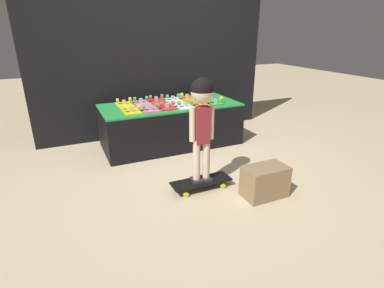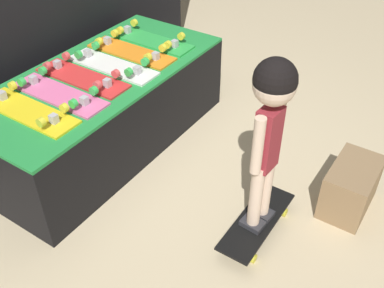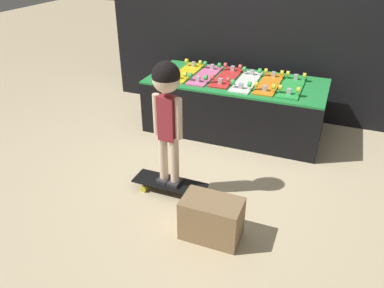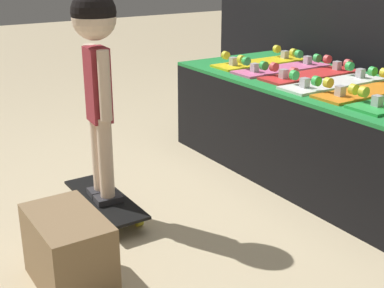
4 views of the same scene
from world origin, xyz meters
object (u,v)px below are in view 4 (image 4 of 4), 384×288
skateboard_red_on_rack (311,73)px  skateboard_orange_on_rack (369,89)px  skateboard_white_on_rack (333,82)px  child (96,57)px  storage_box (69,251)px  skateboard_pink_on_rack (282,67)px  skateboard_on_floor (105,201)px  skateboard_yellow_on_rack (260,61)px

skateboard_red_on_rack → skateboard_orange_on_rack: (0.45, -0.03, 0.00)m
skateboard_white_on_rack → child: bearing=-102.5°
skateboard_red_on_rack → storage_box: 1.80m
skateboard_pink_on_rack → skateboard_orange_on_rack: size_ratio=1.00×
skateboard_white_on_rack → skateboard_on_floor: (-0.28, -1.27, -0.51)m
skateboard_red_on_rack → skateboard_white_on_rack: bearing=-13.4°
skateboard_white_on_rack → skateboard_red_on_rack: bearing=166.6°
skateboard_white_on_rack → skateboard_orange_on_rack: bearing=5.8°
skateboard_on_floor → skateboard_red_on_rack: bearing=87.6°
skateboard_orange_on_rack → skateboard_on_floor: (-0.51, -1.29, -0.51)m
skateboard_orange_on_rack → storage_box: bearing=-90.6°
skateboard_white_on_rack → storage_box: bearing=-82.8°
skateboard_white_on_rack → child: size_ratio=0.65×
skateboard_yellow_on_rack → child: bearing=-73.2°
skateboard_on_floor → skateboard_white_on_rack: bearing=77.5°
skateboard_orange_on_rack → skateboard_on_floor: skateboard_orange_on_rack is taller
skateboard_yellow_on_rack → skateboard_pink_on_rack: same height
skateboard_red_on_rack → skateboard_white_on_rack: 0.23m
skateboard_red_on_rack → child: (-0.06, -1.32, 0.22)m
skateboard_orange_on_rack → child: child is taller
skateboard_yellow_on_rack → skateboard_on_floor: (0.40, -1.31, -0.51)m
skateboard_pink_on_rack → child: child is taller
skateboard_white_on_rack → storage_box: 1.71m
skateboard_red_on_rack → storage_box: (0.43, -1.69, -0.43)m
skateboard_red_on_rack → skateboard_on_floor: bearing=-92.4°
skateboard_yellow_on_rack → skateboard_red_on_rack: bearing=2.1°
skateboard_white_on_rack → child: child is taller
skateboard_red_on_rack → skateboard_white_on_rack: (0.23, -0.05, 0.00)m
skateboard_white_on_rack → skateboard_orange_on_rack: size_ratio=1.00×
skateboard_on_floor → storage_box: storage_box is taller
skateboard_pink_on_rack → child: size_ratio=0.65×
skateboard_on_floor → storage_box: bearing=-37.0°
child → storage_box: size_ratio=2.46×
skateboard_red_on_rack → skateboard_orange_on_rack: 0.45m
skateboard_red_on_rack → skateboard_on_floor: 1.42m
skateboard_on_floor → child: (-0.00, -0.00, 0.73)m
skateboard_pink_on_rack → skateboard_white_on_rack: 0.45m
skateboard_yellow_on_rack → skateboard_on_floor: bearing=-73.2°
skateboard_yellow_on_rack → skateboard_red_on_rack: 0.45m
skateboard_red_on_rack → child: child is taller
skateboard_pink_on_rack → child: 1.33m
skateboard_yellow_on_rack → storage_box: bearing=-62.2°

